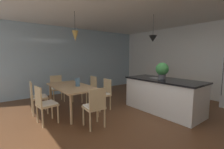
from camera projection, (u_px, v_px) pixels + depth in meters
name	position (u px, v px, depth m)	size (l,w,h in m)	color
ground_plane	(150.00, 124.00, 3.53)	(10.00, 8.40, 0.04)	brown
wall_back_kitchen	(211.00, 61.00, 5.34)	(10.00, 0.12, 2.70)	white
window_wall_left_glazing	(75.00, 60.00, 6.57)	(0.06, 8.40, 2.70)	#9EB7C6
dining_table	(71.00, 88.00, 4.21)	(1.73, 0.86, 0.72)	tan
chair_near_right	(45.00, 103.00, 3.44)	(0.44, 0.44, 0.87)	tan
chair_window_end	(57.00, 87.00, 5.21)	(0.43, 0.43, 0.87)	tan
chair_kitchen_end	(95.00, 106.00, 3.26)	(0.43, 0.43, 0.87)	tan
chair_far_right	(104.00, 93.00, 4.40)	(0.42, 0.42, 0.87)	tan
chair_near_left	(37.00, 96.00, 4.06)	(0.43, 0.43, 0.87)	tan
chair_far_left	(90.00, 89.00, 5.02)	(0.41, 0.41, 0.87)	tan
kitchen_island	(163.00, 95.00, 4.25)	(2.08, 0.95, 0.91)	white
pendant_over_table	(75.00, 36.00, 4.08)	(0.17, 0.17, 0.77)	black
pendant_over_island_main	(153.00, 39.00, 4.38)	(0.23, 0.23, 0.77)	black
potted_plant_on_island	(162.00, 70.00, 4.21)	(0.35, 0.35, 0.45)	#4C4C51
vase_on_dining_table	(78.00, 82.00, 4.12)	(0.12, 0.12, 0.22)	slate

